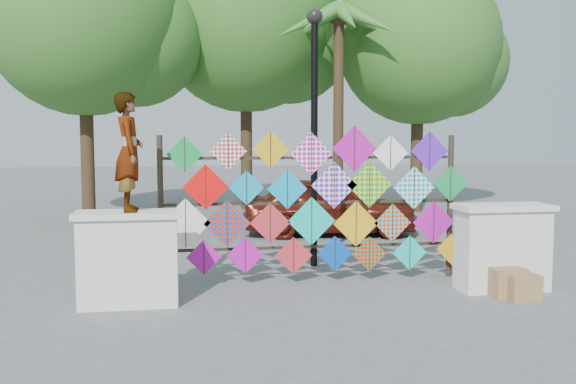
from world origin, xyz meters
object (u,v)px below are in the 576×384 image
object	(u,v)px
kite_rack	(317,204)
vendor_woman	(129,152)
sedan	(329,205)
lamppost	(314,112)

from	to	relation	value
kite_rack	vendor_woman	world-z (taller)	vendor_woman
kite_rack	vendor_woman	bearing A→B (deg)	-161.28
vendor_woman	sedan	xyz separation A→B (m)	(4.04, 5.61, -1.39)
sedan	lamppost	size ratio (longest dim) A/B	0.90
vendor_woman	kite_rack	bearing A→B (deg)	-76.10
kite_rack	lamppost	distance (m)	1.94
vendor_woman	lamppost	bearing A→B (deg)	-58.25
vendor_woman	lamppost	xyz separation A→B (m)	(2.97, 2.20, 0.62)
kite_rack	lamppost	bearing A→B (deg)	80.45
kite_rack	vendor_woman	size ratio (longest dim) A/B	3.11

